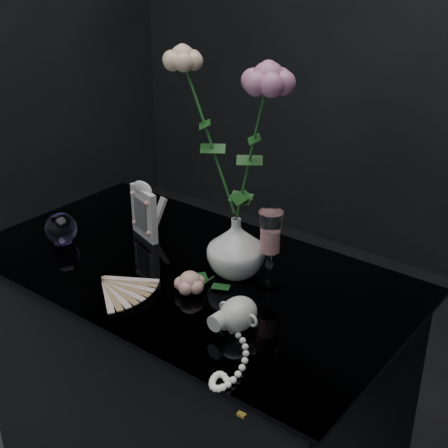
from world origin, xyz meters
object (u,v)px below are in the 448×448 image
Objects in this scene: loose_rose at (190,282)px; wine_glass at (270,249)px; paperweight at (61,228)px; vase at (236,247)px; picture_frame at (144,209)px; pearl_jar at (238,313)px.

wine_glass is at bearing 54.48° from loose_rose.
wine_glass is 0.56m from paperweight.
vase reaches higher than paperweight.
loose_rose is (-0.03, -0.13, -0.04)m from vase.
picture_frame reaches higher than paperweight.
picture_frame is at bearing 47.60° from paperweight.
loose_rose is at bearing -8.94° from picture_frame.
vase is 1.75× the size of paperweight.
picture_frame is 0.48m from pearl_jar.
wine_glass is 2.22× the size of paperweight.
paperweight reaches higher than pearl_jar.
picture_frame is at bearing 179.75° from wine_glass.
paperweight is at bearing -163.84° from wine_glass.
paperweight is 0.42m from loose_rose.
picture_frame is (-0.30, 0.01, 0.01)m from vase.
vase is at bearing 81.89° from loose_rose.
pearl_jar is at bearing -9.81° from loose_rose.
loose_rose is at bearing 2.42° from paperweight.
vase is at bearing 131.33° from pearl_jar.
pearl_jar reaches higher than loose_rose.
loose_rose is 0.17m from pearl_jar.
wine_glass is 0.39m from picture_frame.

